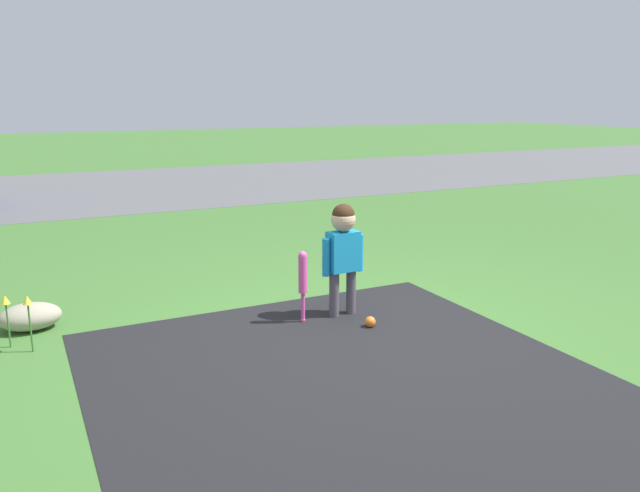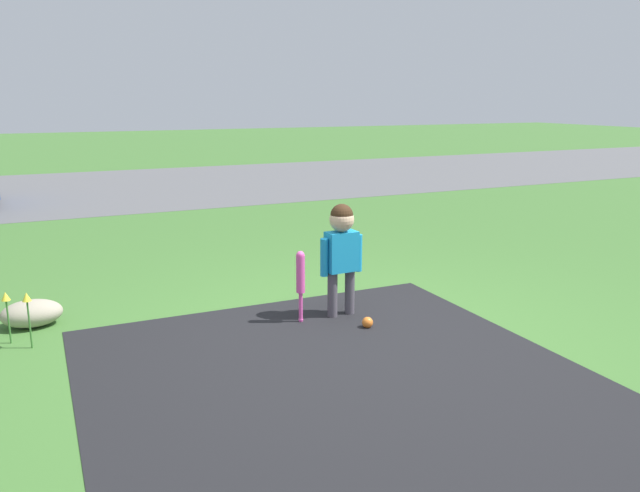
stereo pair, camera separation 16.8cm
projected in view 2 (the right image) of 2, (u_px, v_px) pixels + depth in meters
ground_plane at (359, 338)px, 4.46m from camera, size 60.00×60.00×0.00m
street_strip at (149, 186)px, 12.15m from camera, size 40.00×6.00×0.01m
child at (342, 244)px, 4.80m from camera, size 0.36×0.19×0.89m
baseball_bat at (301, 277)px, 4.70m from camera, size 0.07×0.07×0.56m
sports_ball at (367, 322)px, 4.66m from camera, size 0.08×0.08×0.08m
edging_rock at (32, 313)px, 4.68m from camera, size 0.44×0.30×0.20m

